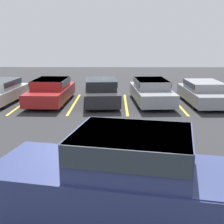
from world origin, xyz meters
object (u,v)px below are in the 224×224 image
at_px(pickup_truck, 148,183).
at_px(parked_sedan_c, 101,91).
at_px(parked_sedan_e, 204,92).
at_px(parked_sedan_d, 151,90).
at_px(parked_sedan_b, 51,90).

xyz_separation_m(pickup_truck, parked_sedan_c, (-1.37, 11.05, -0.23)).
relative_size(pickup_truck, parked_sedan_e, 1.34).
distance_m(pickup_truck, parked_sedan_c, 11.14).
bearing_deg(parked_sedan_e, parked_sedan_d, -95.72).
distance_m(parked_sedan_c, parked_sedan_d, 2.68).
distance_m(parked_sedan_b, parked_sedan_c, 2.68).
bearing_deg(parked_sedan_e, parked_sedan_c, -92.05).
distance_m(parked_sedan_c, parked_sedan_e, 5.43).
height_order(pickup_truck, parked_sedan_d, pickup_truck).
bearing_deg(parked_sedan_d, parked_sedan_b, -93.90).
relative_size(parked_sedan_b, parked_sedan_d, 0.98).
bearing_deg(parked_sedan_c, parked_sedan_d, 88.28).
height_order(parked_sedan_c, parked_sedan_e, parked_sedan_c).
xyz_separation_m(pickup_truck, parked_sedan_e, (4.06, 11.02, -0.27)).
xyz_separation_m(pickup_truck, parked_sedan_b, (-4.05, 11.20, -0.22)).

